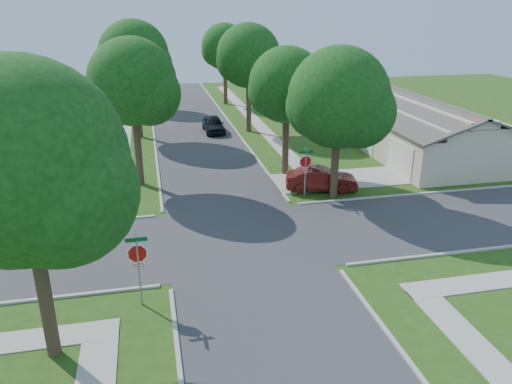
{
  "coord_description": "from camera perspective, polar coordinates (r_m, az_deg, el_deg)",
  "views": [
    {
      "loc": [
        -3.93,
        -21.41,
        10.73
      ],
      "look_at": [
        1.18,
        1.96,
        1.6
      ],
      "focal_mm": 35.0,
      "sensor_mm": 36.0,
      "label": 1
    }
  ],
  "objects": [
    {
      "name": "ground",
      "position": [
        24.27,
        -1.75,
        -5.36
      ],
      "size": [
        100.0,
        100.0,
        0.0
      ],
      "primitive_type": "plane",
      "color": "#274713",
      "rests_on": "ground"
    },
    {
      "name": "road_ns",
      "position": [
        24.27,
        -1.75,
        -5.35
      ],
      "size": [
        7.0,
        100.0,
        0.02
      ],
      "primitive_type": "cube",
      "color": "#333335",
      "rests_on": "ground"
    },
    {
      "name": "sidewalk_ne",
      "position": [
        49.63,
        -0.39,
        8.43
      ],
      "size": [
        1.2,
        40.0,
        0.04
      ],
      "primitive_type": "cube",
      "color": "#9E9B91",
      "rests_on": "ground"
    },
    {
      "name": "sidewalk_nw",
      "position": [
        48.65,
        -14.72,
        7.5
      ],
      "size": [
        1.2,
        40.0,
        0.04
      ],
      "primitive_type": "cube",
      "color": "#9E9B91",
      "rests_on": "ground"
    },
    {
      "name": "driveway",
      "position": [
        32.67,
        9.63,
        1.46
      ],
      "size": [
        8.8,
        3.6,
        0.05
      ],
      "primitive_type": "cube",
      "color": "#9E9B91",
      "rests_on": "ground"
    },
    {
      "name": "stop_sign_sw",
      "position": [
        18.86,
        -13.37,
        -7.21
      ],
      "size": [
        1.05,
        0.8,
        2.98
      ],
      "color": "gray",
      "rests_on": "ground"
    },
    {
      "name": "stop_sign_ne",
      "position": [
        28.84,
        5.68,
        3.23
      ],
      "size": [
        1.05,
        0.8,
        2.98
      ],
      "color": "gray",
      "rests_on": "ground"
    },
    {
      "name": "tree_e_near",
      "position": [
        32.04,
        3.62,
        11.72
      ],
      "size": [
        4.97,
        4.8,
        8.28
      ],
      "color": "#38281C",
      "rests_on": "ground"
    },
    {
      "name": "tree_e_mid",
      "position": [
        43.53,
        -0.79,
        14.99
      ],
      "size": [
        5.59,
        5.4,
        9.21
      ],
      "color": "#38281C",
      "rests_on": "ground"
    },
    {
      "name": "tree_e_far",
      "position": [
        56.29,
        -3.56,
        16.02
      ],
      "size": [
        5.17,
        5.0,
        8.72
      ],
      "color": "#38281C",
      "rests_on": "ground"
    },
    {
      "name": "tree_w_near",
      "position": [
        30.77,
        -13.82,
        11.68
      ],
      "size": [
        5.38,
        5.2,
        8.97
      ],
      "color": "#38281C",
      "rests_on": "ground"
    },
    {
      "name": "tree_w_mid",
      "position": [
        42.63,
        -13.69,
        14.62
      ],
      "size": [
        5.8,
        5.6,
        9.56
      ],
      "color": "#38281C",
      "rests_on": "ground"
    },
    {
      "name": "tree_w_far",
      "position": [
        55.67,
        -13.49,
        14.96
      ],
      "size": [
        4.76,
        4.6,
        8.04
      ],
      "color": "#38281C",
      "rests_on": "ground"
    },
    {
      "name": "tree_sw_corner",
      "position": [
        15.5,
        -24.85,
        2.15
      ],
      "size": [
        6.21,
        6.0,
        9.55
      ],
      "color": "#38281C",
      "rests_on": "ground"
    },
    {
      "name": "tree_ne_corner",
      "position": [
        28.08,
        9.53,
        10.07
      ],
      "size": [
        5.8,
        5.6,
        8.66
      ],
      "color": "#38281C",
      "rests_on": "ground"
    },
    {
      "name": "house_ne_near",
      "position": [
        39.14,
        18.79,
        6.16
      ],
      "size": [
        8.42,
        13.6,
        4.23
      ],
      "color": "beige",
      "rests_on": "ground"
    },
    {
      "name": "house_ne_far",
      "position": [
        54.98,
        9.26,
        10.98
      ],
      "size": [
        8.42,
        13.6,
        4.23
      ],
      "color": "beige",
      "rests_on": "ground"
    },
    {
      "name": "house_nw_far",
      "position": [
        55.52,
        -25.06,
        9.41
      ],
      "size": [
        8.42,
        13.6,
        4.23
      ],
      "color": "beige",
      "rests_on": "ground"
    },
    {
      "name": "car_driveway",
      "position": [
        30.39,
        7.47,
        1.45
      ],
      "size": [
        4.51,
        2.45,
        1.41
      ],
      "primitive_type": "imported",
      "rotation": [
        0.0,
        0.0,
        1.34
      ],
      "color": "#571412",
      "rests_on": "ground"
    },
    {
      "name": "car_curb_east",
      "position": [
        44.27,
        -4.89,
        7.74
      ],
      "size": [
        1.75,
        4.2,
        1.42
      ],
      "primitive_type": "imported",
      "rotation": [
        0.0,
        0.0,
        0.02
      ],
      "color": "black",
      "rests_on": "ground"
    },
    {
      "name": "car_curb_west",
      "position": [
        62.58,
        -11.74,
        11.18
      ],
      "size": [
        1.83,
        4.35,
        1.25
      ],
      "primitive_type": "imported",
      "rotation": [
        0.0,
        0.0,
        3.16
      ],
      "color": "black",
      "rests_on": "ground"
    }
  ]
}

